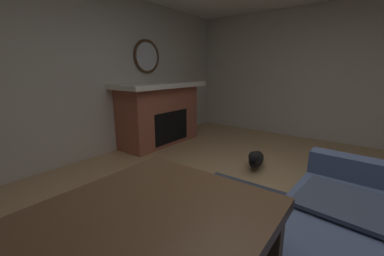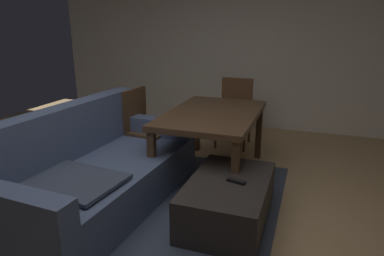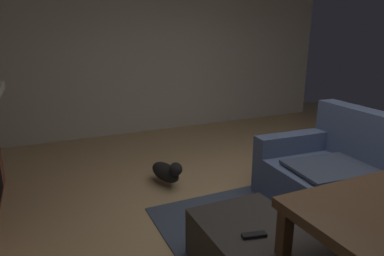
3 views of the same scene
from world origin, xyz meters
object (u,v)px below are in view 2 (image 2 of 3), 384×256
(ottoman_coffee_table, at_px, (228,200))
(tv_remote, at_px, (236,181))
(dining_chair_north, at_px, (143,123))
(dining_chair_east, at_px, (235,108))
(couch, at_px, (96,173))
(dining_table, at_px, (213,119))
(potted_plant, at_px, (133,114))

(ottoman_coffee_table, bearing_deg, tv_remote, -106.60)
(tv_remote, relative_size, dining_chair_north, 0.17)
(dining_chair_east, bearing_deg, couch, 158.67)
(couch, bearing_deg, dining_table, -39.70)
(tv_remote, height_order, potted_plant, potted_plant)
(tv_remote, bearing_deg, potted_plant, 58.83)
(potted_plant, bearing_deg, couch, -159.47)
(ottoman_coffee_table, xyz_separation_m, tv_remote, (-0.02, -0.07, 0.20))
(potted_plant, bearing_deg, dining_chair_north, -145.29)
(tv_remote, distance_m, dining_chair_east, 2.09)
(dining_table, distance_m, dining_chair_north, 0.88)
(dining_table, xyz_separation_m, dining_chair_east, (1.13, 0.00, -0.14))
(dining_table, bearing_deg, dining_chair_east, 0.05)
(ottoman_coffee_table, distance_m, dining_chair_east, 2.07)
(dining_chair_east, bearing_deg, tv_remote, -166.93)
(dining_table, relative_size, dining_chair_east, 1.59)
(potted_plant, bearing_deg, ottoman_coffee_table, -134.34)
(couch, height_order, potted_plant, couch)
(couch, height_order, dining_chair_east, couch)
(couch, distance_m, dining_chair_north, 1.04)
(dining_chair_east, distance_m, potted_plant, 1.65)
(dining_chair_east, bearing_deg, ottoman_coffee_table, -168.64)
(tv_remote, xyz_separation_m, dining_chair_east, (2.03, 0.47, 0.13))
(dining_table, height_order, dining_chair_north, dining_chair_north)
(couch, relative_size, dining_chair_north, 2.32)
(dining_chair_east, height_order, potted_plant, dining_chair_east)
(ottoman_coffee_table, bearing_deg, dining_chair_east, 11.36)
(dining_chair_north, bearing_deg, tv_remote, -124.06)
(tv_remote, bearing_deg, couch, 107.50)
(ottoman_coffee_table, height_order, tv_remote, tv_remote)
(ottoman_coffee_table, distance_m, potted_plant, 2.85)
(tv_remote, xyz_separation_m, dining_table, (0.89, 0.47, 0.26))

